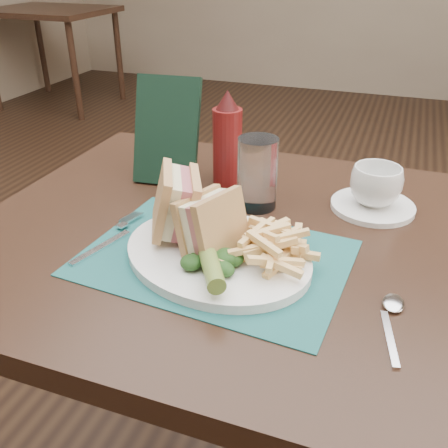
# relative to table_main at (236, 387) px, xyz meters

# --- Properties ---
(floor) EXTENTS (7.00, 7.00, 0.00)m
(floor) POSITION_rel_table_main_xyz_m (0.00, 0.50, -0.38)
(floor) COLOR black
(floor) RESTS_ON ground
(wall_back) EXTENTS (6.00, 0.00, 6.00)m
(wall_back) POSITION_rel_table_main_xyz_m (0.00, 4.00, -0.38)
(wall_back) COLOR gray
(wall_back) RESTS_ON ground
(table_main) EXTENTS (0.90, 0.75, 0.75)m
(table_main) POSITION_rel_table_main_xyz_m (0.00, 0.00, 0.00)
(table_main) COLOR black
(table_main) RESTS_ON ground
(table_bg_left) EXTENTS (0.90, 0.75, 0.75)m
(table_bg_left) POSITION_rel_table_main_xyz_m (-2.48, 2.77, 0.00)
(table_bg_left) COLOR black
(table_bg_left) RESTS_ON ground
(placemat) EXTENTS (0.41, 0.31, 0.00)m
(placemat) POSITION_rel_table_main_xyz_m (-0.01, -0.10, 0.38)
(placemat) COLOR #1A5351
(placemat) RESTS_ON table_main
(plate) EXTENTS (0.36, 0.33, 0.01)m
(plate) POSITION_rel_table_main_xyz_m (-0.00, -0.10, 0.38)
(plate) COLOR white
(plate) RESTS_ON placemat
(sandwich_half_a) EXTENTS (0.12, 0.13, 0.11)m
(sandwich_half_a) POSITION_rel_table_main_xyz_m (-0.10, -0.08, 0.45)
(sandwich_half_a) COLOR tan
(sandwich_half_a) RESTS_ON plate
(sandwich_half_b) EXTENTS (0.10, 0.11, 0.10)m
(sandwich_half_b) POSITION_rel_table_main_xyz_m (-0.03, -0.09, 0.44)
(sandwich_half_b) COLOR tan
(sandwich_half_b) RESTS_ON plate
(kale_garnish) EXTENTS (0.11, 0.08, 0.03)m
(kale_garnish) POSITION_rel_table_main_xyz_m (0.00, -0.15, 0.41)
(kale_garnish) COLOR #173613
(kale_garnish) RESTS_ON plate
(pickle_spear) EXTENTS (0.08, 0.12, 0.03)m
(pickle_spear) POSITION_rel_table_main_xyz_m (0.01, -0.17, 0.41)
(pickle_spear) COLOR #5B762D
(pickle_spear) RESTS_ON plate
(fries_pile) EXTENTS (0.18, 0.20, 0.05)m
(fries_pile) POSITION_rel_table_main_xyz_m (0.08, -0.09, 0.42)
(fries_pile) COLOR #F5C87A
(fries_pile) RESTS_ON plate
(fork) EXTENTS (0.08, 0.17, 0.01)m
(fork) POSITION_rel_table_main_xyz_m (-0.18, -0.10, 0.38)
(fork) COLOR silver
(fork) RESTS_ON placemat
(spoon) EXTENTS (0.06, 0.15, 0.01)m
(spoon) POSITION_rel_table_main_xyz_m (0.26, -0.17, 0.38)
(spoon) COLOR silver
(spoon) RESTS_ON table_main
(saucer) EXTENTS (0.15, 0.15, 0.01)m
(saucer) POSITION_rel_table_main_xyz_m (0.20, 0.16, 0.38)
(saucer) COLOR white
(saucer) RESTS_ON table_main
(coffee_cup) EXTENTS (0.11, 0.11, 0.07)m
(coffee_cup) POSITION_rel_table_main_xyz_m (0.20, 0.16, 0.42)
(coffee_cup) COLOR white
(coffee_cup) RESTS_ON saucer
(drinking_glass) EXTENTS (0.07, 0.07, 0.13)m
(drinking_glass) POSITION_rel_table_main_xyz_m (0.00, 0.09, 0.44)
(drinking_glass) COLOR white
(drinking_glass) RESTS_ON table_main
(ketchup_bottle) EXTENTS (0.07, 0.07, 0.19)m
(ketchup_bottle) POSITION_rel_table_main_xyz_m (-0.08, 0.18, 0.47)
(ketchup_bottle) COLOR #5D1010
(ketchup_bottle) RESTS_ON table_main
(check_presenter) EXTENTS (0.13, 0.09, 0.20)m
(check_presenter) POSITION_rel_table_main_xyz_m (-0.20, 0.15, 0.48)
(check_presenter) COLOR black
(check_presenter) RESTS_ON table_main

